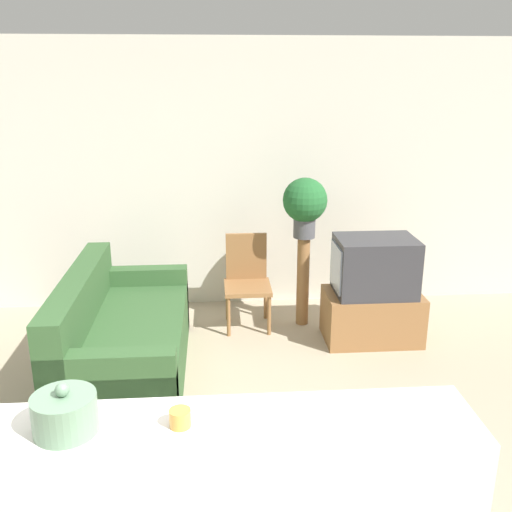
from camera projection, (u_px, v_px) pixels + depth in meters
wall_back at (191, 177)px, 5.76m from camera, size 9.00×0.06×2.70m
couch at (122, 340)px, 4.57m from camera, size 0.90×1.85×0.87m
tv_stand at (372, 316)px, 5.23m from camera, size 0.86×0.53×0.46m
television at (374, 266)px, 5.08m from camera, size 0.71×0.50×0.51m
wooden_chair at (247, 277)px, 5.48m from camera, size 0.44×0.44×0.89m
plant_stand at (303, 281)px, 5.50m from camera, size 0.12×0.12×0.88m
potted_plant at (305, 203)px, 5.27m from camera, size 0.41×0.41×0.56m
decorative_bowl at (65, 413)px, 2.21m from camera, size 0.25×0.25×0.21m
candle_jar at (180, 418)px, 2.26m from camera, size 0.09×0.09×0.07m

